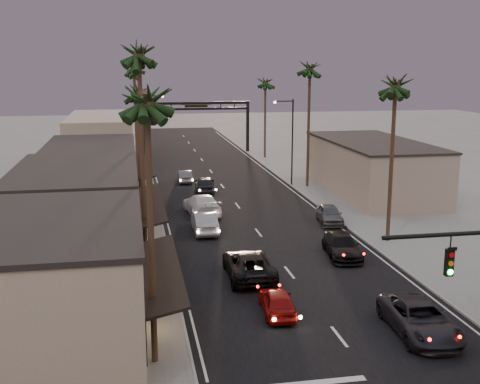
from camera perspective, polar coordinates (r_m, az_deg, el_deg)
name	(u,v)px	position (r m, az deg, el deg)	size (l,w,h in m)	color
ground	(232,199)	(56.99, -0.77, -0.62)	(200.00, 200.00, 0.00)	slate
road	(224,188)	(61.82, -1.54, 0.38)	(14.00, 120.00, 0.02)	black
sidewalk_left	(130,178)	(67.97, -10.40, 1.30)	(5.00, 92.00, 0.12)	slate
sidewalk_right	(295,173)	(70.52, 5.22, 1.84)	(5.00, 92.00, 0.12)	slate
storefront_near	(52,284)	(28.79, -17.36, -8.34)	(8.00, 12.00, 5.50)	tan
storefront_mid	(77,211)	(42.14, -15.17, -1.77)	(8.00, 14.00, 5.50)	gray
storefront_far	(91,173)	(57.82, -13.93, 1.73)	(8.00, 16.00, 5.00)	tan
storefront_dist	(101,139)	(80.47, -13.02, 4.96)	(8.00, 20.00, 6.00)	gray
building_right	(372,168)	(60.40, 12.45, 2.23)	(8.00, 18.00, 5.00)	gray
arch	(196,114)	(85.61, -4.17, 7.35)	(15.20, 0.40, 7.27)	black
streetlight_right	(290,135)	(62.39, 4.75, 5.41)	(2.13, 0.30, 9.00)	black
streetlight_left	(150,125)	(73.22, -8.55, 6.30)	(2.13, 0.30, 9.00)	black
palm_la	(146,92)	(23.86, -8.87, 9.34)	(3.20, 3.20, 13.20)	#38281C
palm_lb	(139,49)	(36.84, -9.59, 13.25)	(3.20, 3.20, 15.20)	#38281C
palm_lc	(137,89)	(50.87, -9.76, 9.58)	(3.20, 3.20, 12.20)	#38281C
palm_ld	(134,65)	(69.83, -10.05, 11.80)	(3.20, 3.20, 14.20)	#38281C
palm_ra	(396,80)	(42.76, 14.57, 10.25)	(3.20, 3.20, 13.20)	#38281C
palm_rb	(310,65)	(61.48, 6.66, 11.89)	(3.20, 3.20, 14.20)	#38281C
palm_rc	(265,80)	(80.85, 2.43, 10.60)	(3.20, 3.20, 12.20)	#38281C
palm_far	(134,71)	(92.83, -9.98, 11.22)	(3.20, 3.20, 13.20)	#38281C
oncoming_red	(277,301)	(31.16, 3.57, -10.32)	(1.57, 3.90, 1.33)	maroon
oncoming_pickup	(249,265)	(36.05, 0.84, -6.90)	(2.66, 5.76, 1.60)	black
oncoming_silver	(204,222)	(45.53, -3.39, -2.89)	(1.67, 4.78, 1.57)	#9C9DA1
oncoming_white	(202,205)	(50.86, -3.64, -1.20)	(2.43, 5.99, 1.74)	silver
oncoming_dgrey	(205,184)	(59.69, -3.37, 0.73)	(1.91, 4.75, 1.62)	black
oncoming_grey_far	(185,176)	(64.94, -5.26, 1.49)	(1.40, 4.02, 1.33)	#54545A
curbside_near	(420,319)	(30.11, 16.67, -11.44)	(2.56, 5.55, 1.54)	black
curbside_black	(342,246)	(40.48, 9.63, -5.04)	(2.05, 5.04, 1.46)	black
curbside_grey	(330,214)	(48.64, 8.50, -2.09)	(1.73, 4.29, 1.46)	#494A4E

